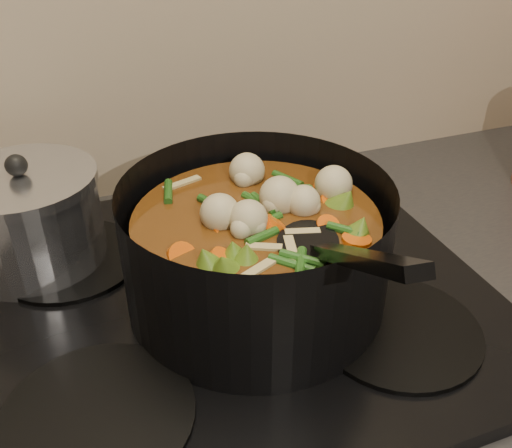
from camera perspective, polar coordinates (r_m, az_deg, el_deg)
name	(u,v)px	position (r m, az deg, el deg)	size (l,w,h in m)	color
stovetop	(221,299)	(0.69, -3.52, -7.50)	(0.62, 0.54, 0.03)	black
stockpot	(256,250)	(0.63, 0.04, -2.60)	(0.37, 0.44, 0.22)	black
saucepan	(30,218)	(0.75, -21.70, 0.53)	(0.18, 0.18, 0.15)	silver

